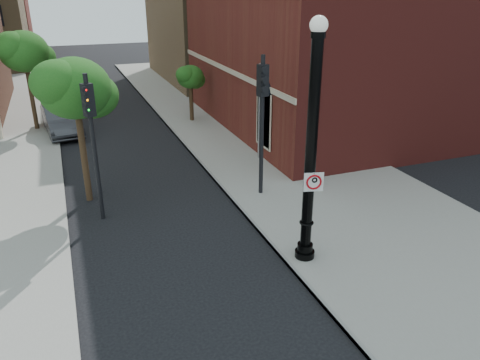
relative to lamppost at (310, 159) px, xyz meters
name	(u,v)px	position (x,y,z in m)	size (l,w,h in m)	color
ground	(230,290)	(-2.65, -0.63, -3.27)	(120.00, 120.00, 0.00)	black
sidewalk_right	(274,151)	(3.35, 9.37, -3.21)	(8.00, 60.00, 0.12)	gray
curb_edge	(198,160)	(-0.60, 9.37, -3.20)	(0.10, 60.00, 0.14)	gray
brick_wall_building	(401,11)	(13.35, 13.37, 2.99)	(22.30, 16.30, 12.50)	maroon
lamppost	(310,159)	(0.00, 0.00, 0.00)	(0.60, 0.60, 7.07)	black
no_parking_sign	(314,182)	(0.05, -0.17, -0.62)	(0.55, 0.17, 0.57)	white
parked_car	(61,119)	(-6.41, 16.54, -2.46)	(1.70, 4.88, 1.61)	#303035
traffic_signal_left	(91,125)	(-5.45, 5.02, 0.22)	(0.42, 0.46, 5.17)	black
traffic_signal_right	(262,104)	(0.64, 4.81, 0.42)	(0.38, 0.46, 5.47)	black
utility_pole	(259,114)	(2.15, 8.57, -0.99)	(0.09, 0.09, 4.55)	#999999
street_tree_a	(76,90)	(-5.72, 6.88, 1.04)	(3.03, 2.74, 5.45)	#311F13
street_tree_b	(25,52)	(-7.74, 17.71, 1.09)	(3.06, 2.77, 5.52)	#311F13
street_tree_c	(191,78)	(1.03, 16.21, -0.59)	(1.89, 1.71, 3.41)	#311F13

